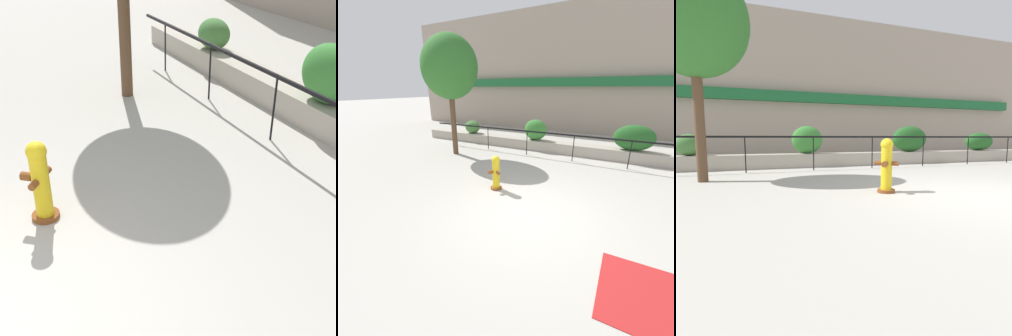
% 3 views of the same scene
% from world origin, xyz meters
% --- Properties ---
extents(ground_plane, '(120.00, 120.00, 0.00)m').
position_xyz_m(ground_plane, '(0.00, 0.00, 0.00)').
color(ground_plane, '#B2ADA3').
extents(building_facade, '(30.00, 1.36, 8.00)m').
position_xyz_m(building_facade, '(0.00, 11.98, 3.99)').
color(building_facade, gray).
rests_on(building_facade, ground).
extents(planter_wall_low, '(18.00, 0.70, 0.50)m').
position_xyz_m(planter_wall_low, '(0.00, 6.00, 0.25)').
color(planter_wall_low, '#ADA393').
rests_on(planter_wall_low, ground).
extents(fence_railing_segment, '(15.00, 0.05, 1.15)m').
position_xyz_m(fence_railing_segment, '(-0.00, 4.90, 1.02)').
color(fence_railing_segment, black).
rests_on(fence_railing_segment, ground).
extents(hedge_bush_0, '(0.92, 0.70, 0.71)m').
position_xyz_m(hedge_bush_0, '(-6.05, 6.00, 0.86)').
color(hedge_bush_0, '#427538').
rests_on(hedge_bush_0, planter_wall_low).
extents(hedge_bush_1, '(1.15, 0.70, 1.02)m').
position_xyz_m(hedge_bush_1, '(-2.15, 6.00, 1.01)').
color(hedge_bush_1, '#387F33').
rests_on(hedge_bush_1, planter_wall_low).
extents(hedge_bush_2, '(1.59, 0.70, 1.07)m').
position_xyz_m(hedge_bush_2, '(2.22, 6.00, 1.04)').
color(hedge_bush_2, '#235B23').
rests_on(hedge_bush_2, planter_wall_low).
extents(hedge_bush_3, '(1.50, 0.70, 0.82)m').
position_xyz_m(hedge_bush_3, '(5.94, 6.00, 0.91)').
color(hedge_bush_3, '#235B23').
rests_on(hedge_bush_3, planter_wall_low).
extents(fire_hydrant, '(0.49, 0.49, 1.08)m').
position_xyz_m(fire_hydrant, '(-1.48, 0.91, 0.55)').
color(fire_hydrant, brown).
rests_on(fire_hydrant, ground).
extents(street_tree, '(2.51, 2.26, 5.15)m').
position_xyz_m(street_tree, '(-5.23, 3.46, 3.81)').
color(street_tree, brown).
rests_on(street_tree, ground).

